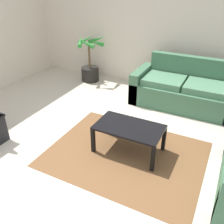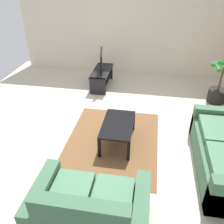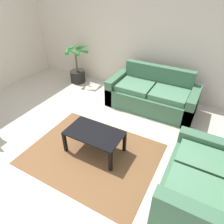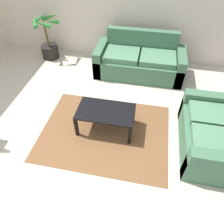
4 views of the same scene
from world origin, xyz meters
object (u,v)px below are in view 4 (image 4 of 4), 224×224
couch_main (139,61)px  couch_loveseat (215,136)px  coffee_table (106,113)px  potted_palm (49,43)px

couch_main → couch_loveseat: size_ratio=1.40×
couch_main → coffee_table: (-0.38, -1.86, 0.07)m
potted_palm → coffee_table: bearing=-47.7°
potted_palm → couch_loveseat: bearing=-30.9°
couch_loveseat → potted_palm: (-3.69, 2.21, 0.08)m
couch_main → couch_loveseat: same height
couch_loveseat → potted_palm: 4.30m
couch_loveseat → potted_palm: bearing=149.1°
couch_main → potted_palm: 2.33m
coffee_table → potted_palm: (-1.94, 2.13, 0.01)m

